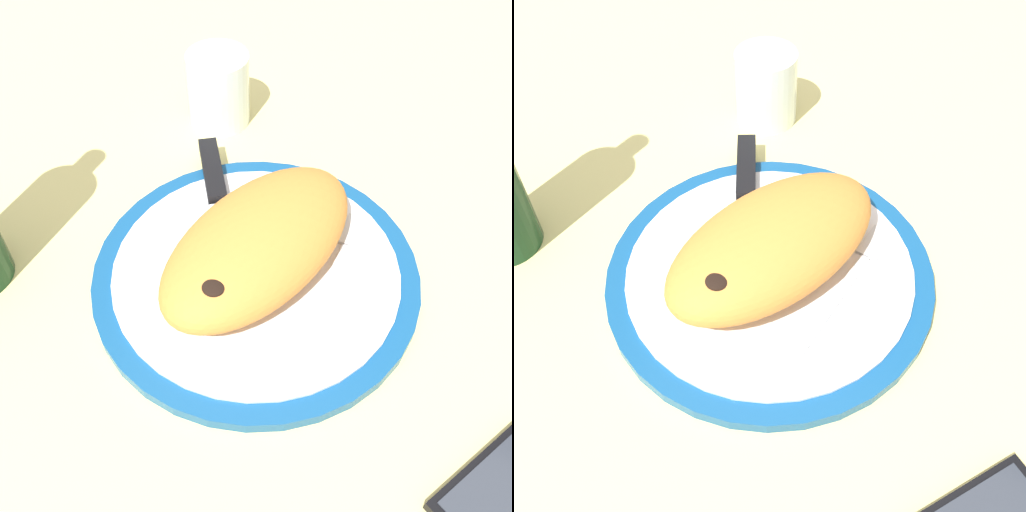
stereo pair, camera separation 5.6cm
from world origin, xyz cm
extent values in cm
cube|color=#E5D684|center=(0.00, 0.00, -1.50)|extent=(150.00, 150.00, 3.00)
cylinder|color=navy|center=(0.00, 0.00, 0.65)|extent=(30.85, 30.85, 1.29)
cylinder|color=white|center=(0.00, 0.00, 1.44)|extent=(27.05, 27.05, 0.30)
ellipsoid|color=orange|center=(0.55, -0.45, 4.78)|extent=(24.86, 16.98, 6.36)
ellipsoid|color=black|center=(1.88, -1.36, 7.44)|extent=(2.09, 2.08, 0.56)
ellipsoid|color=black|center=(-6.66, 0.60, 6.83)|extent=(3.02, 2.95, 0.83)
ellipsoid|color=black|center=(1.88, 0.85, 7.38)|extent=(2.52, 2.35, 0.74)
ellipsoid|color=black|center=(-2.40, -0.13, 7.38)|extent=(1.88, 1.55, 0.57)
ellipsoid|color=black|center=(-3.03, 2.56, 7.11)|extent=(1.95, 1.80, 0.67)
cube|color=silver|center=(0.18, -6.93, 1.79)|extent=(12.36, 1.32, 0.40)
cube|color=silver|center=(8.34, -6.65, 1.79)|extent=(4.07, 2.33, 0.40)
cube|color=silver|center=(0.27, 3.13, 1.79)|extent=(12.38, 9.41, 0.40)
cube|color=black|center=(9.74, 9.83, 2.19)|extent=(8.63, 6.92, 1.20)
cylinder|color=silver|center=(20.22, 14.48, 4.33)|extent=(7.13, 7.13, 8.66)
cylinder|color=silver|center=(20.22, 14.48, 2.74)|extent=(6.56, 6.56, 5.08)
camera|label=1|loc=(-32.14, -15.39, 46.94)|focal=43.10mm
camera|label=2|loc=(-29.33, -20.24, 46.94)|focal=43.10mm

